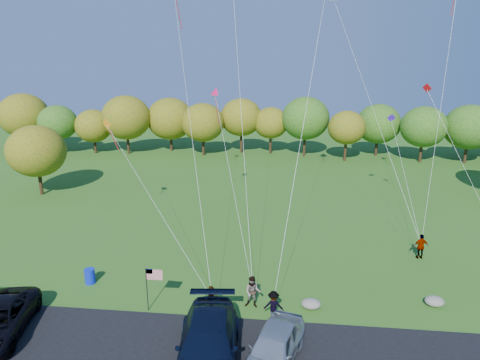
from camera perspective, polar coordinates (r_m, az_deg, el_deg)
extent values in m
plane|color=#315F1B|center=(24.27, 0.18, -16.74)|extent=(140.00, 140.00, 0.00)
cube|color=black|center=(21.02, -1.07, -22.53)|extent=(44.00, 6.00, 0.06)
cylinder|color=#3C2916|center=(69.04, -25.86, 4.37)|extent=(0.36, 0.36, 2.36)
ellipsoid|color=#1F5416|center=(68.55, -26.19, 7.04)|extent=(6.42, 6.42, 5.78)
cylinder|color=#3C2916|center=(67.83, -22.16, 4.67)|extent=(0.36, 0.36, 2.49)
ellipsoid|color=#1F5416|center=(67.34, -22.44, 7.37)|extent=(6.11, 6.11, 5.50)
cylinder|color=#3C2916|center=(66.93, -17.52, 4.87)|extent=(0.36, 0.36, 2.27)
ellipsoid|color=#3A5C17|center=(66.42, -17.76, 7.66)|extent=(6.64, 6.64, 5.98)
cylinder|color=#3C2916|center=(61.86, -15.19, 4.21)|extent=(0.36, 0.36, 2.30)
ellipsoid|color=#1F5416|center=(61.37, -15.38, 6.84)|extent=(5.31, 5.31, 4.78)
cylinder|color=#3C2916|center=(61.51, -9.76, 4.65)|extent=(0.36, 0.36, 2.66)
ellipsoid|color=#3A5C17|center=(60.96, -9.91, 7.74)|extent=(6.22, 6.22, 5.60)
cylinder|color=#3C2916|center=(62.45, -4.47, 4.96)|extent=(0.36, 0.36, 2.57)
ellipsoid|color=#3A5C17|center=(61.94, -4.53, 7.79)|extent=(5.62, 5.62, 5.06)
cylinder|color=#3C2916|center=(60.03, -1.03, 4.84)|extent=(0.36, 0.36, 3.15)
ellipsoid|color=#1F5416|center=(59.46, -1.05, 8.12)|extent=(5.83, 5.83, 5.25)
cylinder|color=#3C2916|center=(59.91, 4.37, 4.55)|extent=(0.36, 0.36, 2.68)
ellipsoid|color=#1F5416|center=(59.41, 4.42, 7.31)|extent=(4.87, 4.87, 4.38)
cylinder|color=#3C2916|center=(60.44, 9.60, 4.38)|extent=(0.36, 0.36, 2.51)
ellipsoid|color=#3A5C17|center=(59.96, 9.73, 7.02)|extent=(4.82, 4.82, 4.34)
cylinder|color=#3C2916|center=(60.30, 13.52, 4.10)|extent=(0.36, 0.36, 2.42)
ellipsoid|color=#3A5C17|center=(59.74, 13.72, 7.18)|extent=(6.38, 6.38, 5.74)
cylinder|color=#3C2916|center=(61.92, 18.80, 4.32)|extent=(0.36, 0.36, 3.13)
ellipsoid|color=#3A5C17|center=(61.39, 19.08, 7.34)|extent=(5.35, 5.35, 4.81)
cylinder|color=#3C2916|center=(62.10, 23.23, 3.53)|extent=(0.36, 0.36, 2.32)
ellipsoid|color=#3A5C17|center=(61.61, 23.52, 6.12)|extent=(5.21, 5.21, 4.69)
cylinder|color=#3C2916|center=(63.64, 27.23, 3.33)|extent=(0.36, 0.36, 2.33)
ellipsoid|color=#1F5416|center=(63.17, 27.56, 5.88)|extent=(5.29, 5.29, 4.76)
cylinder|color=#3C2916|center=(46.81, -25.07, -0.22)|extent=(0.36, 0.36, 2.60)
ellipsoid|color=#3A5C17|center=(46.12, -25.52, 3.51)|extent=(5.60, 5.60, 5.04)
imported|color=black|center=(20.10, -4.29, -21.09)|extent=(3.32, 6.81, 1.91)
imported|color=#B4B9C0|center=(20.15, 4.51, -21.42)|extent=(3.21, 5.24, 1.67)
imported|color=#4C4C59|center=(23.33, -3.75, -15.81)|extent=(0.72, 0.72, 1.69)
imported|color=#4C4C59|center=(23.95, 1.71, -14.71)|extent=(0.94, 0.76, 1.80)
imported|color=#4C4C59|center=(23.07, 4.47, -16.35)|extent=(1.06, 0.64, 1.60)
imported|color=#4C4C59|center=(31.63, 22.98, -8.17)|extent=(1.07, 0.55, 1.74)
cylinder|color=#0D25C9|center=(27.90, -19.38, -12.00)|extent=(0.61, 0.61, 0.92)
cylinder|color=black|center=(24.01, -12.30, -14.07)|extent=(0.05, 0.05, 2.49)
cube|color=red|center=(23.45, -11.36, -12.28)|extent=(0.90, 0.60, 0.02)
cube|color=navy|center=(23.45, -12.02, -11.82)|extent=(0.36, 0.02, 0.28)
ellipsoid|color=#9D9389|center=(24.45, 9.46, -15.98)|extent=(1.07, 0.84, 0.53)
ellipsoid|color=gray|center=(26.60, 24.50, -14.49)|extent=(1.04, 0.87, 0.54)
cube|color=red|center=(34.62, 23.67, 11.18)|extent=(0.54, 0.53, 0.69)
cube|color=orange|center=(33.80, -17.33, 7.13)|extent=(0.81, 0.46, 0.89)
cube|color=#3E12B9|center=(40.32, 19.53, 7.82)|extent=(0.75, 0.25, 0.73)
cone|color=#E00F4C|center=(35.08, -3.37, 11.56)|extent=(1.00, 0.78, 0.82)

